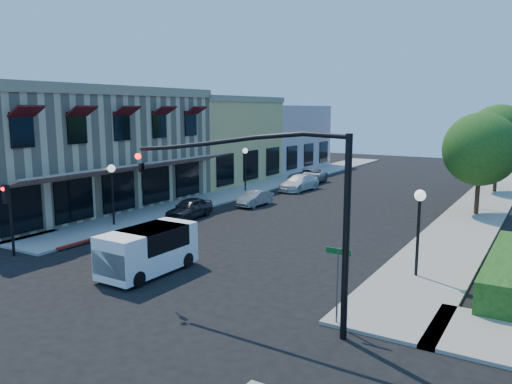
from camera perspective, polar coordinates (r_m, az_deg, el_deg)
The scene contains 22 objects.
ground at distance 18.60m, azimuth -16.11°, elevation -11.89°, with size 120.00×120.00×0.00m, color black.
sidewalk_left at distance 44.75m, azimuth 1.95°, elevation 1.00°, with size 3.50×50.00×0.12m, color gray.
sidewalk_right at distance 39.35m, azimuth 24.74°, elevation -1.05°, with size 3.50×50.00×0.12m, color gray.
curb_red_strip at distance 28.66m, azimuth -13.73°, elevation -4.23°, with size 0.25×10.00×0.06m, color maroon.
corner_brick_building at distance 36.38m, azimuth -20.21°, elevation 4.72°, with size 11.77×18.20×8.10m.
yellow_stucco_building at distance 47.22m, azimuth -5.83°, elevation 5.97°, with size 10.00×12.00×7.60m, color #DFBA64.
pink_stucco_building at distance 57.24m, azimuth 1.49°, elevation 6.32°, with size 10.00×12.00×7.00m, color beige.
hedge at distance 21.66m, azimuth 26.78°, elevation -9.49°, with size 1.40×8.00×1.10m, color #1B4212.
street_tree_a at distance 33.91m, azimuth 24.29°, elevation 4.48°, with size 4.56×4.56×6.48m.
street_tree_b at distance 43.82m, azimuth 26.00°, elevation 5.77°, with size 4.94×4.94×7.02m.
signal_mast_arm at distance 15.09m, azimuth 2.77°, elevation -0.36°, with size 8.01×0.39×6.00m.
secondary_signal at distance 25.03m, azimuth -26.47°, elevation -1.52°, with size 0.28×0.42×3.32m.
street_name_sign at distance 15.62m, azimuth 9.33°, elevation -9.18°, with size 0.80×0.06×2.50m.
lamppost_left_near at distance 29.30m, azimuth -16.15°, elevation 1.41°, with size 0.44×0.44×3.57m.
lamppost_left_far at distance 40.03m, azimuth -1.25°, elevation 3.86°, with size 0.44×0.44×3.57m.
lamppost_right_near at distance 20.45m, azimuth 18.16°, elevation -2.07°, with size 0.44×0.44×3.57m.
lamppost_right_far at distance 36.06m, azimuth 24.07°, elevation 2.41°, with size 0.44×0.44×3.57m.
white_van at distance 20.87m, azimuth -12.33°, elevation -6.26°, with size 1.90×4.23×1.86m.
parked_car_a at distance 30.97m, azimuth -7.62°, elevation -1.85°, with size 1.46×3.64×1.24m, color black.
parked_car_b at distance 34.60m, azimuth -0.09°, elevation -0.73°, with size 1.11×3.17×1.04m, color gray.
parked_car_c at distance 41.25m, azimuth 4.94°, elevation 1.06°, with size 1.79×4.41×1.28m, color white.
parked_car_d at distance 45.01m, azimuth 5.86°, elevation 1.81°, with size 2.27×4.92×1.37m, color #96989B.
Camera 1 is at (12.96, -11.57, 6.67)m, focal length 35.00 mm.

